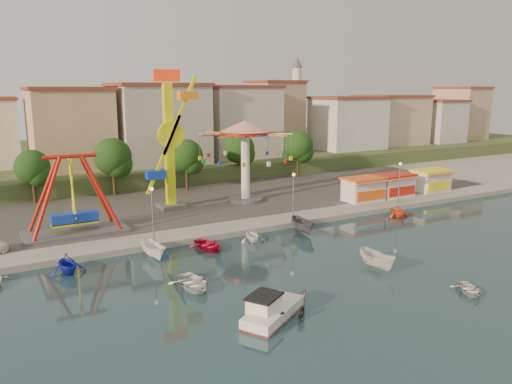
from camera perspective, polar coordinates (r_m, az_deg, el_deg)
ground at (r=41.40m, az=5.02°, el=-9.44°), size 200.00×200.00×0.00m
quay_deck at (r=97.35m, az=-16.12°, el=2.66°), size 200.00×100.00×0.60m
asphalt_pad at (r=67.06m, az=-9.63°, el=-0.74°), size 90.00×28.00×0.01m
hill_terrace at (r=102.00m, az=-16.82°, el=3.70°), size 200.00×60.00×3.00m
pirate_ship_ride at (r=52.96m, az=-20.19°, el=-0.45°), size 10.00×5.00×8.00m
kamikaze_tower at (r=60.42m, az=-9.63°, el=5.55°), size 4.95×3.10×16.50m
wave_swinger at (r=63.51m, az=-1.23°, el=5.67°), size 11.60×11.60×10.40m
booth_left at (r=66.01m, az=12.17°, el=0.34°), size 5.40×3.78×3.08m
booth_mid at (r=69.65m, az=15.48°, el=0.77°), size 5.40×3.78×3.08m
booth_right at (r=74.85m, az=19.39°, el=1.27°), size 5.40×3.78×3.08m
lamp_post_1 at (r=48.31m, az=-11.71°, el=-2.67°), size 0.14×0.14×5.00m
lamp_post_2 at (r=55.14m, az=4.29°, el=-0.66°), size 0.14×0.14×5.00m
lamp_post_3 at (r=65.26m, az=16.05°, el=0.85°), size 0.14×0.14×5.00m
tree_1 at (r=68.88m, az=-24.21°, el=2.60°), size 4.35×4.35×6.80m
tree_2 at (r=69.96m, az=-16.05°, el=3.90°), size 5.02×5.02×7.85m
tree_3 at (r=71.62m, az=-7.96°, el=4.13°), size 4.68×4.68×7.32m
tree_4 at (r=78.43m, az=-1.95°, el=5.04°), size 4.86×4.86×7.60m
tree_5 at (r=82.01m, az=4.87°, el=5.27°), size 4.83×4.83×7.54m
building_2 at (r=85.02m, az=-20.21°, el=6.79°), size 11.95×9.28×11.23m
building_3 at (r=85.42m, az=-10.60°, el=6.64°), size 12.59×10.50×9.20m
building_4 at (r=93.71m, az=-3.44°, el=7.27°), size 10.75×9.23×9.24m
building_5 at (r=98.64m, az=4.06°, el=8.06°), size 12.77×10.96×11.21m
building_6 at (r=104.36m, az=10.01°, el=8.43°), size 8.23×8.98×12.36m
building_7 at (r=115.96m, az=12.99°, el=7.74°), size 11.59×10.93×8.76m
building_8 at (r=121.31m, az=20.05°, el=8.40°), size 12.84×9.28×12.58m
building_9 at (r=133.61m, az=22.91°, el=7.71°), size 12.95×9.17×9.21m
minaret at (r=103.53m, az=4.66°, el=10.41°), size 2.80×2.80×18.00m
cabin_motorboat at (r=33.82m, az=1.78°, el=-13.51°), size 5.68×4.57×1.90m
rowboat_a at (r=38.87m, az=-7.23°, el=-10.25°), size 3.05×4.21×0.86m
rowboat_b at (r=40.96m, az=23.18°, el=-10.17°), size 3.21×3.56×0.61m
skiff at (r=43.62m, az=13.70°, el=-7.54°), size 1.53×4.01×1.55m
moored_boat_1 at (r=44.17m, az=-20.78°, el=-7.64°), size 3.19×3.56×1.70m
moored_boat_2 at (r=45.73m, az=-11.60°, el=-6.55°), size 1.74×4.02×1.52m
moored_boat_3 at (r=47.63m, az=-5.45°, el=-6.07°), size 3.22×4.17×0.80m
moored_boat_4 at (r=49.56m, az=-0.43°, el=-4.90°), size 2.71×3.04×1.45m
moored_boat_5 at (r=52.65m, az=5.39°, el=-3.85°), size 2.20×4.39×1.62m
moored_boat_7 at (r=61.26m, az=15.89°, el=-2.10°), size 2.64×2.99×1.47m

